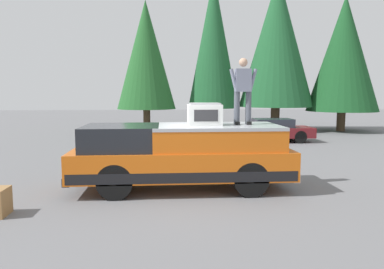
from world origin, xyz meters
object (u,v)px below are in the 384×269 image
at_px(pickup_truck, 182,155).
at_px(parked_car_maroon, 271,130).
at_px(compressor_unit, 205,114).
at_px(person_on_truck_bed, 243,89).

distance_m(pickup_truck, parked_car_maroon, 10.25).
bearing_deg(compressor_unit, pickup_truck, 84.25).
bearing_deg(person_on_truck_bed, compressor_unit, 96.53).
xyz_separation_m(pickup_truck, person_on_truck_bed, (0.06, -1.56, 1.68)).
distance_m(pickup_truck, compressor_unit, 1.20).
distance_m(person_on_truck_bed, parked_car_maroon, 9.74).
distance_m(compressor_unit, person_on_truck_bed, 1.18).
xyz_separation_m(compressor_unit, parked_car_maroon, (9.03, -4.36, -1.35)).
bearing_deg(parked_car_maroon, person_on_truck_bed, 159.31).
height_order(compressor_unit, person_on_truck_bed, person_on_truck_bed).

